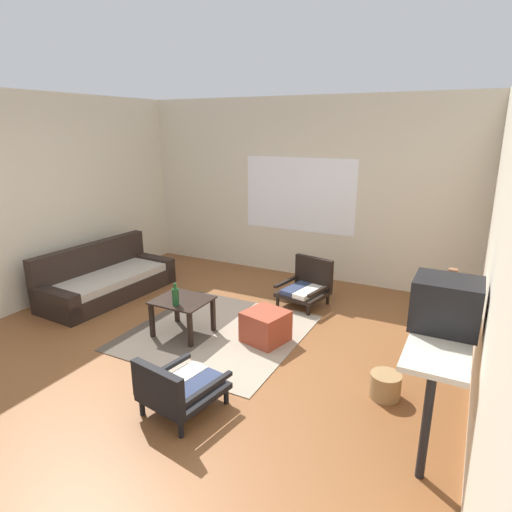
# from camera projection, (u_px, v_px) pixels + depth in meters

# --- Properties ---
(ground_plane) EXTENTS (7.80, 7.80, 0.00)m
(ground_plane) POSITION_uv_depth(u_px,v_px,m) (185.00, 359.00, 4.42)
(ground_plane) COLOR brown
(far_wall_with_window) EXTENTS (5.60, 0.13, 2.70)m
(far_wall_with_window) POSITION_uv_depth(u_px,v_px,m) (301.00, 189.00, 6.64)
(far_wall_with_window) COLOR beige
(far_wall_with_window) RESTS_ON ground
(side_wall_right) EXTENTS (0.12, 6.60, 2.70)m
(side_wall_right) POSITION_uv_depth(u_px,v_px,m) (504.00, 260.00, 3.12)
(side_wall_right) COLOR beige
(side_wall_right) RESTS_ON ground
(side_wall_left) EXTENTS (0.12, 6.60, 2.70)m
(side_wall_left) POSITION_uv_depth(u_px,v_px,m) (22.00, 203.00, 5.46)
(side_wall_left) COLOR beige
(side_wall_left) RESTS_ON ground
(area_rug) EXTENTS (1.85, 1.92, 0.01)m
(area_rug) POSITION_uv_depth(u_px,v_px,m) (218.00, 332.00, 4.98)
(area_rug) COLOR #4C4238
(area_rug) RESTS_ON ground
(couch) EXTENTS (0.88, 1.90, 0.71)m
(couch) POSITION_uv_depth(u_px,v_px,m) (106.00, 281.00, 6.02)
(couch) COLOR black
(couch) RESTS_ON ground
(coffee_table) EXTENTS (0.60, 0.53, 0.42)m
(coffee_table) POSITION_uv_depth(u_px,v_px,m) (182.00, 306.00, 4.86)
(coffee_table) COLOR black
(coffee_table) RESTS_ON ground
(armchair_by_window) EXTENTS (0.66, 0.66, 0.60)m
(armchair_by_window) POSITION_uv_depth(u_px,v_px,m) (307.00, 285.00, 5.74)
(armchair_by_window) COLOR black
(armchair_by_window) RESTS_ON ground
(armchair_striped_foreground) EXTENTS (0.63, 0.69, 0.51)m
(armchair_striped_foreground) POSITION_uv_depth(u_px,v_px,m) (178.00, 388.00, 3.52)
(armchair_striped_foreground) COLOR black
(armchair_striped_foreground) RESTS_ON ground
(ottoman_orange) EXTENTS (0.51, 0.51, 0.35)m
(ottoman_orange) POSITION_uv_depth(u_px,v_px,m) (266.00, 327.00, 4.74)
(ottoman_orange) COLOR #993D28
(ottoman_orange) RESTS_ON ground
(console_shelf) EXTENTS (0.42, 1.88, 0.82)m
(console_shelf) POSITION_uv_depth(u_px,v_px,m) (444.00, 326.00, 3.48)
(console_shelf) COLOR beige
(console_shelf) RESTS_ON ground
(crt_television) EXTENTS (0.47, 0.40, 0.39)m
(crt_television) POSITION_uv_depth(u_px,v_px,m) (446.00, 304.00, 3.22)
(crt_television) COLOR black
(crt_television) RESTS_ON console_shelf
(clay_vase) EXTENTS (0.21, 0.21, 0.32)m
(clay_vase) POSITION_uv_depth(u_px,v_px,m) (450.00, 292.00, 3.67)
(clay_vase) COLOR brown
(clay_vase) RESTS_ON console_shelf
(glass_bottle) EXTENTS (0.07, 0.07, 0.25)m
(glass_bottle) POSITION_uv_depth(u_px,v_px,m) (176.00, 296.00, 4.66)
(glass_bottle) COLOR #194723
(glass_bottle) RESTS_ON coffee_table
(wicker_basket) EXTENTS (0.27, 0.27, 0.22)m
(wicker_basket) POSITION_uv_depth(u_px,v_px,m) (385.00, 385.00, 3.78)
(wicker_basket) COLOR #9E7A4C
(wicker_basket) RESTS_ON ground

